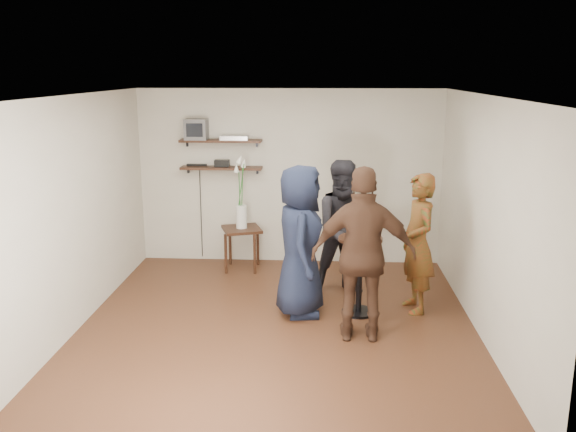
% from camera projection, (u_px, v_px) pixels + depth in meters
% --- Properties ---
extents(room, '(4.58, 5.08, 2.68)m').
position_uv_depth(room, '(277.00, 216.00, 6.66)').
color(room, '#402414').
rests_on(room, ground).
extents(shelf_upper, '(1.20, 0.25, 0.04)m').
position_uv_depth(shelf_upper, '(221.00, 141.00, 8.89)').
color(shelf_upper, black).
rests_on(shelf_upper, room).
extents(shelf_lower, '(1.20, 0.25, 0.04)m').
position_uv_depth(shelf_lower, '(221.00, 168.00, 8.98)').
color(shelf_lower, black).
rests_on(shelf_lower, room).
extents(crt_monitor, '(0.32, 0.30, 0.30)m').
position_uv_depth(crt_monitor, '(197.00, 129.00, 8.87)').
color(crt_monitor, '#59595B').
rests_on(crt_monitor, shelf_upper).
extents(dvd_deck, '(0.40, 0.24, 0.06)m').
position_uv_depth(dvd_deck, '(235.00, 138.00, 8.86)').
color(dvd_deck, silver).
rests_on(dvd_deck, shelf_upper).
extents(radio, '(0.22, 0.10, 0.10)m').
position_uv_depth(radio, '(222.00, 163.00, 8.96)').
color(radio, black).
rests_on(radio, shelf_lower).
extents(power_strip, '(0.30, 0.05, 0.03)m').
position_uv_depth(power_strip, '(197.00, 165.00, 9.04)').
color(power_strip, black).
rests_on(power_strip, shelf_lower).
extents(side_table, '(0.66, 0.66, 0.63)m').
position_uv_depth(side_table, '(242.00, 235.00, 8.86)').
color(side_table, black).
rests_on(side_table, room).
extents(vase_lilies, '(0.20, 0.21, 1.09)m').
position_uv_depth(vase_lilies, '(241.00, 205.00, 8.76)').
color(vase_lilies, silver).
rests_on(vase_lilies, side_table).
extents(drinks_table, '(0.52, 0.52, 0.95)m').
position_uv_depth(drinks_table, '(360.00, 265.00, 7.21)').
color(drinks_table, black).
rests_on(drinks_table, room).
extents(wine_glass_fl, '(0.06, 0.06, 0.19)m').
position_uv_depth(wine_glass_fl, '(355.00, 227.00, 7.09)').
color(wine_glass_fl, silver).
rests_on(wine_glass_fl, drinks_table).
extents(wine_glass_fr, '(0.07, 0.07, 0.20)m').
position_uv_depth(wine_glass_fr, '(366.00, 227.00, 7.06)').
color(wine_glass_fr, silver).
rests_on(wine_glass_fr, drinks_table).
extents(wine_glass_bl, '(0.07, 0.07, 0.22)m').
position_uv_depth(wine_glass_bl, '(358.00, 223.00, 7.18)').
color(wine_glass_bl, silver).
rests_on(wine_glass_bl, drinks_table).
extents(wine_glass_br, '(0.07, 0.07, 0.22)m').
position_uv_depth(wine_glass_br, '(362.00, 225.00, 7.10)').
color(wine_glass_br, silver).
rests_on(wine_glass_br, drinks_table).
extents(person_plaid, '(0.52, 0.69, 1.69)m').
position_uv_depth(person_plaid, '(418.00, 243.00, 7.26)').
color(person_plaid, '#B62614').
rests_on(person_plaid, room).
extents(person_dark, '(0.98, 0.83, 1.76)m').
position_uv_depth(person_dark, '(345.00, 228.00, 7.83)').
color(person_dark, black).
rests_on(person_dark, room).
extents(person_navy, '(0.62, 0.91, 1.81)m').
position_uv_depth(person_navy, '(300.00, 241.00, 7.15)').
color(person_navy, black).
rests_on(person_navy, room).
extents(person_brown, '(1.12, 0.47, 1.90)m').
position_uv_depth(person_brown, '(364.00, 255.00, 6.45)').
color(person_brown, '#42291C').
rests_on(person_brown, room).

